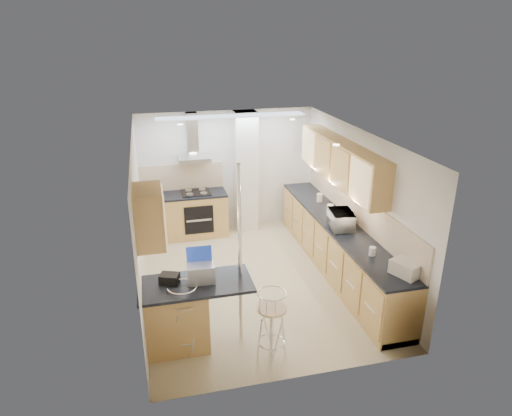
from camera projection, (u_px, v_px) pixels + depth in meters
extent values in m
plane|color=tan|center=(254.00, 280.00, 7.79)|extent=(4.80, 4.80, 0.00)
cube|color=white|center=(227.00, 171.00, 9.51)|extent=(3.60, 0.04, 2.50)
cube|color=white|center=(303.00, 289.00, 5.17)|extent=(3.60, 0.04, 2.50)
cube|color=white|center=(139.00, 223.00, 6.94)|extent=(0.04, 4.80, 2.50)
cube|color=white|center=(357.00, 203.00, 7.73)|extent=(0.04, 4.80, 2.50)
cube|color=silver|center=(254.00, 136.00, 6.88)|extent=(3.60, 4.80, 0.02)
cube|color=tan|center=(341.00, 162.00, 7.83)|extent=(0.34, 3.00, 0.72)
cube|color=tan|center=(149.00, 217.00, 5.53)|extent=(0.34, 0.62, 0.72)
cube|color=beige|center=(356.00, 207.00, 7.76)|extent=(0.03, 4.40, 0.56)
cube|color=beige|center=(182.00, 177.00, 9.31)|extent=(1.70, 0.03, 0.56)
cube|color=silver|center=(246.00, 172.00, 9.40)|extent=(0.45, 0.40, 2.50)
cube|color=silver|center=(194.00, 159.00, 8.99)|extent=(0.62, 0.48, 0.08)
cube|color=silver|center=(192.00, 135.00, 8.96)|extent=(0.22, 0.20, 0.88)
cylinder|color=white|center=(240.00, 257.00, 5.91)|extent=(0.05, 0.05, 2.50)
cube|color=black|center=(199.00, 220.00, 9.10)|extent=(0.58, 0.02, 0.58)
cube|color=black|center=(196.00, 193.00, 9.20)|extent=(0.58, 0.50, 0.02)
cube|color=tan|center=(231.00, 116.00, 8.51)|extent=(2.80, 0.35, 0.02)
cube|color=tan|center=(337.00, 248.00, 7.96)|extent=(0.60, 4.40, 0.88)
cube|color=black|center=(339.00, 224.00, 7.79)|extent=(0.63, 4.40, 0.04)
cube|color=tan|center=(185.00, 216.00, 9.32)|extent=(1.70, 0.60, 0.88)
cube|color=black|center=(184.00, 195.00, 9.16)|extent=(1.70, 0.63, 0.04)
cube|color=tan|center=(197.00, 315.00, 6.07)|extent=(1.35, 0.62, 0.90)
cube|color=black|center=(195.00, 284.00, 5.90)|extent=(1.47, 0.72, 0.04)
imported|color=silver|center=(341.00, 220.00, 7.52)|extent=(0.43, 0.57, 0.29)
cube|color=#A1A4A9|center=(201.00, 273.00, 5.90)|extent=(0.35, 0.27, 0.24)
cube|color=black|center=(170.00, 279.00, 5.87)|extent=(0.29, 0.25, 0.13)
cylinder|color=beige|center=(330.00, 209.00, 8.13)|extent=(0.12, 0.12, 0.17)
cylinder|color=beige|center=(320.00, 198.00, 8.71)|extent=(0.14, 0.14, 0.16)
cylinder|color=beige|center=(350.00, 217.00, 7.75)|extent=(0.17, 0.17, 0.21)
cylinder|color=silver|center=(372.00, 251.00, 6.64)|extent=(0.11, 0.11, 0.13)
cube|color=beige|center=(406.00, 268.00, 6.10)|extent=(0.42, 0.46, 0.20)
cylinder|color=silver|center=(149.00, 192.00, 8.92)|extent=(0.16, 0.16, 0.22)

